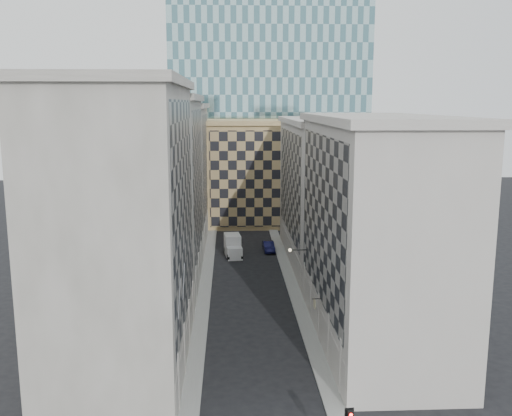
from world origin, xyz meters
name	(u,v)px	position (x,y,z in m)	size (l,w,h in m)	color
sidewalk_west	(205,288)	(-5.25, 30.00, 0.07)	(1.50, 100.00, 0.15)	gray
sidewalk_east	(293,287)	(5.25, 30.00, 0.07)	(1.50, 100.00, 0.15)	gray
bldg_left_a	(124,226)	(-10.88, 11.00, 11.82)	(10.80, 22.80, 23.70)	gray
bldg_left_b	(158,191)	(-10.88, 33.00, 11.32)	(10.80, 22.80, 22.70)	#9C9A90
bldg_left_c	(175,173)	(-10.88, 55.00, 10.83)	(10.80, 22.80, 21.70)	gray
bldg_right_a	(374,230)	(10.88, 15.00, 10.32)	(10.80, 26.80, 20.70)	#B2ACA3
bldg_right_b	(325,191)	(10.89, 42.00, 9.85)	(10.80, 28.80, 19.70)	#B2ACA3
tan_block	(253,172)	(2.00, 67.90, 9.44)	(16.80, 14.80, 18.80)	#A48756
church_tower	(240,77)	(0.00, 82.00, 26.95)	(7.20, 7.20, 51.50)	#2E2923
flagpoles_left	(181,289)	(-5.90, 6.00, 8.00)	(0.10, 6.33, 2.33)	gray
bracket_lamp	(292,250)	(4.38, 24.00, 6.20)	(1.98, 0.36, 0.36)	black
box_truck	(233,247)	(-1.81, 44.88, 1.29)	(2.75, 5.60, 2.96)	white
dark_car	(269,247)	(3.50, 46.98, 0.73)	(1.56, 4.46, 1.47)	#0F1039
shop_sign	(315,303)	(5.41, 13.93, 3.83)	(0.91, 0.80, 0.88)	black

